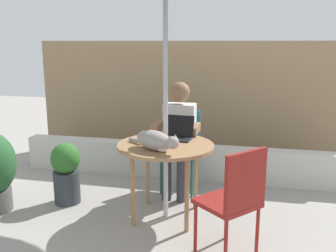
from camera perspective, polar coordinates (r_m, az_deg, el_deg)
ground_plane at (r=3.75m, az=-0.35°, el=-13.53°), size 14.00×14.00×0.00m
fence_back at (r=5.31m, az=4.36°, el=3.76°), size 4.66×0.08×1.67m
planter_wall_low at (r=4.67m, az=2.72°, el=-5.39°), size 4.20×0.20×0.42m
patio_table at (r=3.51m, az=-0.36°, el=-3.88°), size 0.90×0.90×0.73m
chair_occupied at (r=4.26m, az=1.98°, el=-2.66°), size 0.40×0.40×0.90m
chair_empty at (r=2.91m, az=10.20°, el=-10.32°), size 0.56×0.56×0.90m
person_seated at (r=4.07m, az=1.59°, el=-0.93°), size 0.48×0.48×1.24m
laptop at (r=3.70m, az=1.45°, el=-0.87°), size 0.32×0.27×0.21m
cat at (r=3.27m, az=-1.82°, el=-2.28°), size 0.55×0.42×0.17m
potted_plant_near_fence at (r=4.06m, az=-15.22°, el=-6.70°), size 0.30×0.30×0.64m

